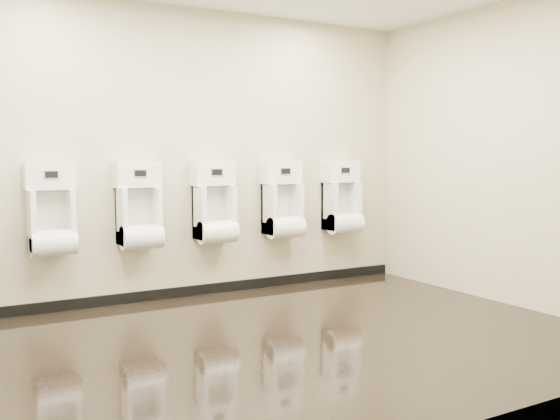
{
  "coord_description": "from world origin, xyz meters",
  "views": [
    {
      "loc": [
        -2.2,
        -3.96,
        1.38
      ],
      "look_at": [
        0.39,
        0.55,
        0.93
      ],
      "focal_mm": 40.0,
      "sensor_mm": 36.0,
      "label": 1
    }
  ],
  "objects_px": {
    "urinal_4": "(283,205)",
    "urinal_5": "(342,203)",
    "urinal_2": "(139,212)",
    "urinal_3": "(215,208)",
    "urinal_1": "(52,216)"
  },
  "relations": [
    {
      "from": "urinal_2",
      "to": "urinal_3",
      "type": "relative_size",
      "value": 1.0
    },
    {
      "from": "urinal_2",
      "to": "urinal_4",
      "type": "height_order",
      "value": "same"
    },
    {
      "from": "urinal_2",
      "to": "urinal_3",
      "type": "distance_m",
      "value": 0.75
    },
    {
      "from": "urinal_5",
      "to": "urinal_2",
      "type": "bearing_deg",
      "value": 180.0
    },
    {
      "from": "urinal_5",
      "to": "urinal_4",
      "type": "bearing_deg",
      "value": 180.0
    },
    {
      "from": "urinal_2",
      "to": "urinal_5",
      "type": "distance_m",
      "value": 2.28
    },
    {
      "from": "urinal_3",
      "to": "urinal_2",
      "type": "bearing_deg",
      "value": 180.0
    },
    {
      "from": "urinal_2",
      "to": "urinal_5",
      "type": "bearing_deg",
      "value": 0.0
    },
    {
      "from": "urinal_3",
      "to": "urinal_4",
      "type": "relative_size",
      "value": 1.0
    },
    {
      "from": "urinal_3",
      "to": "urinal_5",
      "type": "distance_m",
      "value": 1.52
    },
    {
      "from": "urinal_3",
      "to": "urinal_4",
      "type": "xyz_separation_m",
      "value": [
        0.77,
        0.0,
        0.0
      ]
    },
    {
      "from": "urinal_3",
      "to": "urinal_4",
      "type": "distance_m",
      "value": 0.77
    },
    {
      "from": "urinal_1",
      "to": "urinal_3",
      "type": "height_order",
      "value": "same"
    },
    {
      "from": "urinal_2",
      "to": "urinal_5",
      "type": "xyz_separation_m",
      "value": [
        2.28,
        0.0,
        0.0
      ]
    },
    {
      "from": "urinal_4",
      "to": "urinal_5",
      "type": "xyz_separation_m",
      "value": [
        0.75,
        0.0,
        0.0
      ]
    }
  ]
}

